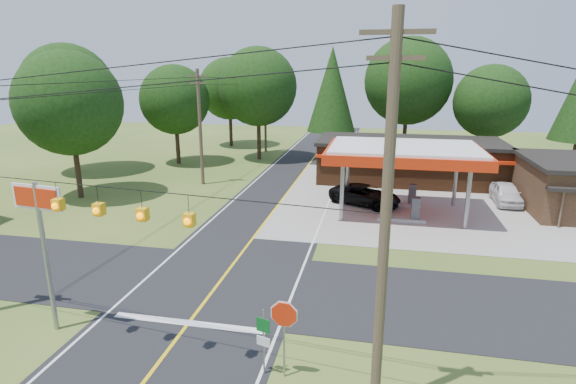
% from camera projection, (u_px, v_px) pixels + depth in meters
% --- Properties ---
extents(ground, '(120.00, 120.00, 0.00)m').
position_uv_depth(ground, '(219.00, 283.00, 21.70)').
color(ground, '#3F5B20').
rests_on(ground, ground).
extents(main_highway, '(8.00, 120.00, 0.02)m').
position_uv_depth(main_highway, '(219.00, 283.00, 21.70)').
color(main_highway, black).
rests_on(main_highway, ground).
extents(cross_road, '(70.00, 7.00, 0.02)m').
position_uv_depth(cross_road, '(219.00, 283.00, 21.70)').
color(cross_road, black).
rests_on(cross_road, ground).
extents(lane_center_yellow, '(0.15, 110.00, 0.00)m').
position_uv_depth(lane_center_yellow, '(219.00, 283.00, 21.70)').
color(lane_center_yellow, yellow).
rests_on(lane_center_yellow, main_highway).
extents(gas_canopy, '(10.60, 7.40, 4.88)m').
position_uv_depth(gas_canopy, '(404.00, 154.00, 31.12)').
color(gas_canopy, gray).
rests_on(gas_canopy, ground).
extents(convenience_store, '(16.40, 7.55, 3.80)m').
position_uv_depth(convenience_store, '(408.00, 160.00, 40.98)').
color(convenience_store, '#512D17').
rests_on(convenience_store, ground).
extents(utility_pole_near_right, '(1.80, 0.30, 11.50)m').
position_uv_depth(utility_pole_near_right, '(385.00, 226.00, 12.06)').
color(utility_pole_near_right, '#473828').
rests_on(utility_pole_near_right, ground).
extents(utility_pole_far_left, '(1.80, 0.30, 10.00)m').
position_uv_depth(utility_pole_far_left, '(200.00, 126.00, 38.84)').
color(utility_pole_far_left, '#473828').
rests_on(utility_pole_far_left, ground).
extents(utility_pole_north, '(0.30, 0.30, 9.50)m').
position_uv_depth(utility_pole_north, '(265.00, 113.00, 54.73)').
color(utility_pole_north, '#473828').
rests_on(utility_pole_north, ground).
extents(overhead_beacons, '(17.04, 2.04, 1.03)m').
position_uv_depth(overhead_beacons, '(118.00, 191.00, 14.56)').
color(overhead_beacons, black).
rests_on(overhead_beacons, ground).
extents(treeline_backdrop, '(70.27, 51.59, 13.30)m').
position_uv_depth(treeline_backdrop, '(312.00, 96.00, 42.21)').
color(treeline_backdrop, '#332316').
rests_on(treeline_backdrop, ground).
extents(suv_car, '(7.20, 7.20, 1.50)m').
position_uv_depth(suv_car, '(365.00, 195.00, 33.97)').
color(suv_car, black).
rests_on(suv_car, ground).
extents(sedan_car, '(4.73, 4.73, 1.56)m').
position_uv_depth(sedan_car, '(506.00, 194.00, 34.30)').
color(sedan_car, white).
rests_on(sedan_car, ground).
extents(big_stop_sign, '(2.24, 0.41, 6.05)m').
position_uv_depth(big_stop_sign, '(41.00, 225.00, 16.74)').
color(big_stop_sign, gray).
rests_on(big_stop_sign, ground).
extents(octagonal_stop_sign, '(0.97, 0.13, 2.85)m').
position_uv_depth(octagonal_stop_sign, '(284.00, 320.00, 14.59)').
color(octagonal_stop_sign, gray).
rests_on(octagonal_stop_sign, ground).
extents(route_sign_post, '(0.49, 0.17, 2.45)m').
position_uv_depth(route_sign_post, '(263.00, 336.00, 14.89)').
color(route_sign_post, gray).
rests_on(route_sign_post, ground).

